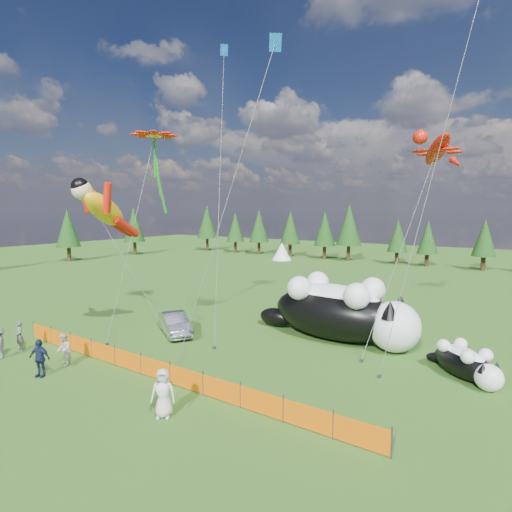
{
  "coord_description": "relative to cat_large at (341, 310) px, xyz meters",
  "views": [
    {
      "loc": [
        14.07,
        -15.44,
        7.97
      ],
      "look_at": [
        1.07,
        4.0,
        5.29
      ],
      "focal_mm": 28.0,
      "sensor_mm": 36.0,
      "label": 1
    }
  ],
  "objects": [
    {
      "name": "gecko_kite",
      "position": [
        3.89,
        6.62,
        10.13
      ],
      "size": [
        5.26,
        12.94,
        15.24
      ],
      "color": "red",
      "rests_on": "ground"
    },
    {
      "name": "spectator_a",
      "position": [
        -14.48,
        -11.97,
        -1.0
      ],
      "size": [
        0.68,
        0.5,
        1.72
      ],
      "primitive_type": "imported",
      "rotation": [
        0.0,
        0.0,
        -0.15
      ],
      "color": "#525256",
      "rests_on": "ground"
    },
    {
      "name": "safety_fence",
      "position": [
        -5.09,
        -10.36,
        -1.36
      ],
      "size": [
        22.06,
        0.06,
        1.1
      ],
      "color": "#262626",
      "rests_on": "ground"
    },
    {
      "name": "festival_tents",
      "position": [
        5.91,
        32.64,
        -0.46
      ],
      "size": [
        50.0,
        3.2,
        2.8
      ],
      "primitive_type": null,
      "color": "white",
      "rests_on": "ground"
    },
    {
      "name": "superhero_kite",
      "position": [
        -11.71,
        -7.99,
        6.14
      ],
      "size": [
        6.12,
        5.63,
        10.4
      ],
      "color": "#EDAE0C",
      "rests_on": "ground"
    },
    {
      "name": "ground",
      "position": [
        -5.09,
        -7.36,
        -1.86
      ],
      "size": [
        160.0,
        160.0,
        0.0
      ],
      "primitive_type": "plane",
      "color": "#0F3C0A",
      "rests_on": "ground"
    },
    {
      "name": "spectator_e",
      "position": [
        -2.16,
        -12.59,
        -0.9
      ],
      "size": [
        1.12,
        1.03,
        1.93
      ],
      "primitive_type": "imported",
      "rotation": [
        0.0,
        0.0,
        0.57
      ],
      "color": "beige",
      "rests_on": "ground"
    },
    {
      "name": "diamond_kite_a",
      "position": [
        -7.88,
        -1.4,
        15.23
      ],
      "size": [
        3.14,
        4.99,
        19.34
      ],
      "color": "blue",
      "rests_on": "ground"
    },
    {
      "name": "tree_line",
      "position": [
        -5.09,
        37.64,
        2.14
      ],
      "size": [
        90.0,
        4.0,
        8.0
      ],
      "primitive_type": null,
      "color": "black",
      "rests_on": "ground"
    },
    {
      "name": "spectator_b",
      "position": [
        -10.3,
        -11.79,
        -1.02
      ],
      "size": [
        0.95,
        0.79,
        1.68
      ],
      "primitive_type": "imported",
      "rotation": [
        0.0,
        0.0,
        -0.45
      ],
      "color": "beige",
      "rests_on": "ground"
    },
    {
      "name": "cat_small",
      "position": [
        7.13,
        -2.05,
        -1.08
      ],
      "size": [
        3.69,
        3.51,
        1.64
      ],
      "rotation": [
        0.0,
        0.0,
        -0.74
      ],
      "color": "black",
      "rests_on": "ground"
    },
    {
      "name": "flower_kite",
      "position": [
        -11.83,
        -3.88,
        10.93
      ],
      "size": [
        3.48,
        6.65,
        13.72
      ],
      "color": "red",
      "rests_on": "ground"
    },
    {
      "name": "spectator_c",
      "position": [
        -9.93,
        -13.24,
        -0.94
      ],
      "size": [
        1.21,
        0.92,
        1.84
      ],
      "primitive_type": "imported",
      "rotation": [
        0.0,
        0.0,
        0.39
      ],
      "color": "#161E3D",
      "rests_on": "ground"
    },
    {
      "name": "car",
      "position": [
        -9.36,
        -4.82,
        -1.18
      ],
      "size": [
        4.26,
        3.42,
        1.36
      ],
      "primitive_type": "imported",
      "rotation": [
        0.0,
        0.0,
        1.01
      ],
      "color": "#ABABB0",
      "rests_on": "ground"
    },
    {
      "name": "diamond_kite_c",
      "position": [
        -0.06,
        -8.42,
        11.87
      ],
      "size": [
        4.73,
        2.47,
        15.59
      ],
      "color": "blue",
      "rests_on": "ground"
    },
    {
      "name": "cat_large",
      "position": [
        0.0,
        0.0,
        0.0
      ],
      "size": [
        10.86,
        4.36,
        3.92
      ],
      "rotation": [
        0.0,
        0.0,
        -0.07
      ],
      "color": "black",
      "rests_on": "ground"
    }
  ]
}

